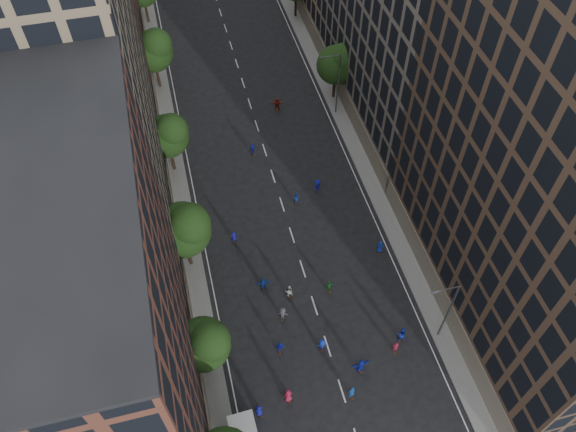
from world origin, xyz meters
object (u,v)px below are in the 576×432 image
at_px(streetlamp_far, 337,81).
at_px(skater_2, 401,334).
at_px(streetlamp_near, 447,309).
at_px(skater_1, 352,392).
at_px(skater_0, 259,410).

distance_m(streetlamp_far, skater_2, 32.92).
bearing_deg(skater_2, streetlamp_near, -166.82).
bearing_deg(skater_2, skater_1, 55.49).
height_order(skater_0, skater_1, skater_1).
bearing_deg(streetlamp_far, skater_0, -116.49).
xyz_separation_m(streetlamp_near, skater_2, (-3.45, 0.53, -4.22)).
height_order(streetlamp_far, skater_0, streetlamp_far).
height_order(streetlamp_near, skater_1, streetlamp_near).
distance_m(streetlamp_near, skater_1, 11.24).
bearing_deg(skater_2, streetlamp_far, -74.14).
xyz_separation_m(streetlamp_far, skater_0, (-18.02, -36.16, -4.38)).
height_order(skater_1, skater_2, skater_2).
height_order(streetlamp_far, skater_2, streetlamp_far).
bearing_deg(skater_1, skater_0, -13.00).
relative_size(streetlamp_far, skater_0, 5.72).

